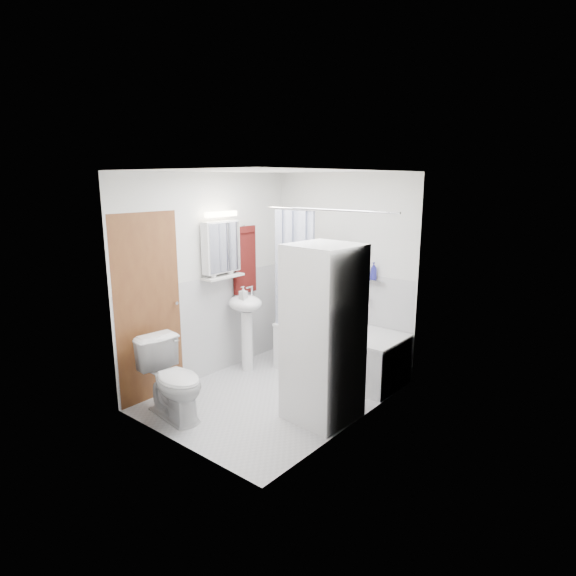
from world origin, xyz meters
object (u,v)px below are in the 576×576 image
Objects in this scene: bathtub at (340,350)px; washer_dryer at (323,333)px; sink at (246,315)px; toilet at (173,380)px.

washer_dryer reaches higher than bathtub.
sink reaches higher than bathtub.
bathtub is 1.46× the size of sink.
bathtub is 2.04m from toilet.
sink is at bearing 168.25° from washer_dryer.
toilet reaches higher than bathtub.
sink reaches higher than toilet.
washer_dryer is 2.21× the size of toilet.
washer_dryer is (0.45, -0.99, 0.55)m from bathtub.
bathtub is 1.94× the size of toilet.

